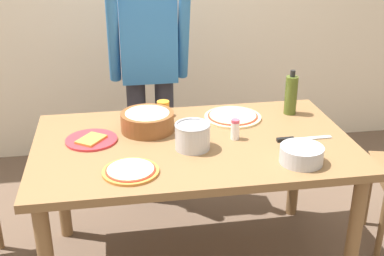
% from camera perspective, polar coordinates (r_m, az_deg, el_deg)
% --- Properties ---
extents(dining_table, '(1.60, 0.96, 0.76)m').
position_cam_1_polar(dining_table, '(2.55, 0.18, -3.34)').
color(dining_table, brown).
rests_on(dining_table, ground).
extents(person_cook, '(0.49, 0.25, 1.62)m').
position_cam_1_polar(person_cook, '(3.14, -4.92, 7.09)').
color(person_cook, '#2D2D38').
rests_on(person_cook, ground).
extents(pizza_raw_on_board, '(0.32, 0.32, 0.02)m').
position_cam_1_polar(pizza_raw_on_board, '(2.79, 4.68, 1.30)').
color(pizza_raw_on_board, beige).
rests_on(pizza_raw_on_board, dining_table).
extents(pizza_cooked_on_tray, '(0.25, 0.25, 0.02)m').
position_cam_1_polar(pizza_cooked_on_tray, '(2.23, -7.03, -4.88)').
color(pizza_cooked_on_tray, '#C67A33').
rests_on(pizza_cooked_on_tray, dining_table).
extents(plate_with_slice, '(0.26, 0.26, 0.02)m').
position_cam_1_polar(plate_with_slice, '(2.56, -11.43, -1.33)').
color(plate_with_slice, red).
rests_on(plate_with_slice, dining_table).
extents(popcorn_bowl, '(0.28, 0.28, 0.11)m').
position_cam_1_polar(popcorn_bowl, '(2.62, -5.12, 0.97)').
color(popcorn_bowl, brown).
rests_on(popcorn_bowl, dining_table).
extents(mixing_bowl_steel, '(0.20, 0.20, 0.08)m').
position_cam_1_polar(mixing_bowl_steel, '(2.34, 12.41, -2.99)').
color(mixing_bowl_steel, '#B7B7BC').
rests_on(mixing_bowl_steel, dining_table).
extents(olive_oil_bottle, '(0.07, 0.07, 0.26)m').
position_cam_1_polar(olive_oil_bottle, '(2.87, 11.25, 3.75)').
color(olive_oil_bottle, '#47561E').
rests_on(olive_oil_bottle, dining_table).
extents(steel_pot, '(0.17, 0.17, 0.13)m').
position_cam_1_polar(steel_pot, '(2.41, 0.06, -0.91)').
color(steel_pot, '#B7B7BC').
rests_on(steel_pot, dining_table).
extents(cup_orange, '(0.07, 0.07, 0.08)m').
position_cam_1_polar(cup_orange, '(2.82, -3.31, 2.26)').
color(cup_orange, orange).
rests_on(cup_orange, dining_table).
extents(salt_shaker, '(0.04, 0.04, 0.11)m').
position_cam_1_polar(salt_shaker, '(2.52, 4.96, -0.14)').
color(salt_shaker, white).
rests_on(salt_shaker, dining_table).
extents(chef_knife, '(0.29, 0.03, 0.02)m').
position_cam_1_polar(chef_knife, '(2.58, 11.95, -1.23)').
color(chef_knife, silver).
rests_on(chef_knife, dining_table).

